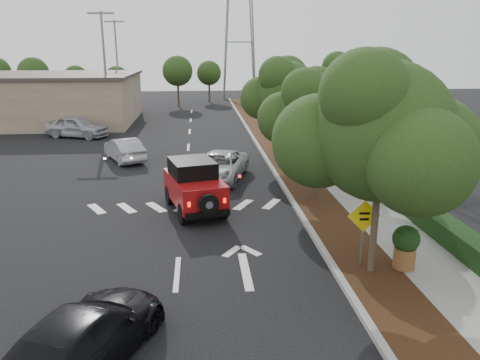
{
  "coord_description": "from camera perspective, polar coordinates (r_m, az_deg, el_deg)",
  "views": [
    {
      "loc": [
        0.74,
        -12.43,
        6.33
      ],
      "look_at": [
        2.1,
        3.0,
        1.94
      ],
      "focal_mm": 35.0,
      "sensor_mm": 36.0,
      "label": 1
    }
  ],
  "objects": [
    {
      "name": "transmission_tower",
      "position": [
        60.99,
        -0.08,
        9.89
      ],
      "size": [
        7.0,
        4.0,
        28.0
      ],
      "primitive_type": null,
      "color": "slate",
      "rests_on": "ground"
    },
    {
      "name": "commercial_building",
      "position": [
        45.82,
        -26.79,
        8.75
      ],
      "size": [
        22.0,
        12.0,
        4.0
      ],
      "primitive_type": "cube",
      "color": "#7D6F56",
      "rests_on": "ground"
    },
    {
      "name": "street_tree_far",
      "position": [
        26.66,
        5.61,
        2.02
      ],
      "size": [
        3.4,
        3.4,
        5.62
      ],
      "primitive_type": null,
      "color": "black",
      "rests_on": "ground"
    },
    {
      "name": "street_tree_mid",
      "position": [
        20.55,
        8.9,
        -2.31
      ],
      "size": [
        3.2,
        3.2,
        5.32
      ],
      "primitive_type": null,
      "color": "black",
      "rests_on": "ground"
    },
    {
      "name": "silver_suv_ahead",
      "position": [
        23.16,
        -2.57,
        1.68
      ],
      "size": [
        3.53,
        5.28,
        1.35
      ],
      "primitive_type": "imported",
      "rotation": [
        0.0,
        0.0,
        -0.29
      ],
      "color": "#B6B9BE",
      "rests_on": "ground"
    },
    {
      "name": "street_tree_near",
      "position": [
        14.36,
        15.61,
        -10.97
      ],
      "size": [
        3.8,
        3.8,
        5.92
      ],
      "primitive_type": null,
      "color": "black",
      "rests_on": "ground"
    },
    {
      "name": "sidewalk",
      "position": [
        26.11,
        10.11,
        1.69
      ],
      "size": [
        2.0,
        70.0,
        0.12
      ],
      "primitive_type": "cube",
      "color": "gray",
      "rests_on": "ground"
    },
    {
      "name": "black_suv_oncoming",
      "position": [
        10.5,
        -18.53,
        -17.76
      ],
      "size": [
        3.42,
        4.93,
        1.32
      ],
      "primitive_type": "imported",
      "rotation": [
        0.0,
        0.0,
        2.76
      ],
      "color": "black",
      "rests_on": "ground"
    },
    {
      "name": "hedge",
      "position": [
        26.43,
        13.08,
        2.46
      ],
      "size": [
        0.8,
        70.0,
        0.8
      ],
      "primitive_type": "cube",
      "color": "black",
      "rests_on": "ground"
    },
    {
      "name": "planting_strip",
      "position": [
        25.69,
        6.02,
        1.62
      ],
      "size": [
        1.8,
        70.0,
        0.12
      ],
      "primitive_type": "cube",
      "color": "black",
      "rests_on": "ground"
    },
    {
      "name": "light_pole_b",
      "position": [
        51.49,
        -14.37,
        8.29
      ],
      "size": [
        2.0,
        0.22,
        9.0
      ],
      "primitive_type": null,
      "color": "slate",
      "rests_on": "ground"
    },
    {
      "name": "curb",
      "position": [
        25.51,
        3.81,
        1.61
      ],
      "size": [
        0.2,
        70.0,
        0.15
      ],
      "primitive_type": "cube",
      "color": "#9E9B93",
      "rests_on": "ground"
    },
    {
      "name": "terracotta_planter",
      "position": [
        14.4,
        19.56,
        -7.21
      ],
      "size": [
        0.78,
        0.78,
        1.36
      ],
      "rotation": [
        0.0,
        0.0,
        -0.1
      ],
      "color": "brown",
      "rests_on": "ground"
    },
    {
      "name": "parked_suv",
      "position": [
        36.26,
        -19.25,
        6.17
      ],
      "size": [
        5.0,
        3.47,
        1.58
      ],
      "primitive_type": "imported",
      "rotation": [
        0.0,
        0.0,
        1.19
      ],
      "color": "#A8AAB0",
      "rests_on": "ground"
    },
    {
      "name": "silver_sedan_oncoming",
      "position": [
        27.9,
        -13.94,
        3.64
      ],
      "size": [
        2.95,
        4.22,
        1.32
      ],
      "primitive_type": "imported",
      "rotation": [
        0.0,
        0.0,
        3.58
      ],
      "color": "#A1A2A9",
      "rests_on": "ground"
    },
    {
      "name": "speed_hump_sign",
      "position": [
        13.99,
        14.82,
        -5.26
      ],
      "size": [
        0.97,
        0.08,
        2.05
      ],
      "rotation": [
        0.0,
        0.0,
        -0.02
      ],
      "color": "slate",
      "rests_on": "ground"
    },
    {
      "name": "light_pole_a",
      "position": [
        39.62,
        -15.6,
        6.06
      ],
      "size": [
        2.0,
        0.22,
        9.0
      ],
      "primitive_type": null,
      "color": "slate",
      "rests_on": "ground"
    },
    {
      "name": "red_jeep",
      "position": [
        18.81,
        -5.72,
        -0.6
      ],
      "size": [
        2.62,
        4.17,
        2.04
      ],
      "rotation": [
        0.0,
        0.0,
        0.26
      ],
      "color": "black",
      "rests_on": "ground"
    },
    {
      "name": "ground",
      "position": [
        13.97,
        -7.68,
        -11.27
      ],
      "size": [
        120.0,
        120.0,
        0.0
      ],
      "primitive_type": "plane",
      "color": "black",
      "rests_on": "ground"
    }
  ]
}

